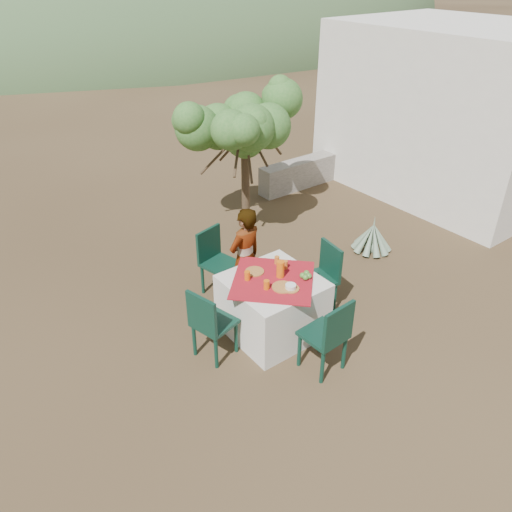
{
  "coord_description": "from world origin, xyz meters",
  "views": [
    {
      "loc": [
        -3.09,
        -3.55,
        4.0
      ],
      "look_at": [
        0.02,
        0.6,
        0.87
      ],
      "focal_mm": 35.0,
      "sensor_mm": 36.0,
      "label": 1
    }
  ],
  "objects_px": {
    "shrub_tree": "(246,130)",
    "juice_pitcher": "(280,269)",
    "table": "(273,306)",
    "agave": "(372,238)",
    "chair_far": "(215,258)",
    "guesthouse": "(454,110)",
    "chair_left": "(209,322)",
    "chair_near": "(329,334)",
    "chair_right": "(323,274)",
    "person": "(245,258)"
  },
  "relations": [
    {
      "from": "chair_right",
      "to": "guesthouse",
      "type": "height_order",
      "value": "guesthouse"
    },
    {
      "from": "chair_left",
      "to": "guesthouse",
      "type": "bearing_deg",
      "value": -90.97
    },
    {
      "from": "shrub_tree",
      "to": "juice_pitcher",
      "type": "relative_size",
      "value": 10.17
    },
    {
      "from": "shrub_tree",
      "to": "guesthouse",
      "type": "bearing_deg",
      "value": -11.47
    },
    {
      "from": "chair_far",
      "to": "guesthouse",
      "type": "distance_m",
      "value": 5.8
    },
    {
      "from": "guesthouse",
      "to": "shrub_tree",
      "type": "bearing_deg",
      "value": 168.53
    },
    {
      "from": "chair_far",
      "to": "chair_left",
      "type": "height_order",
      "value": "chair_far"
    },
    {
      "from": "chair_near",
      "to": "person",
      "type": "bearing_deg",
      "value": -94.25
    },
    {
      "from": "table",
      "to": "chair_left",
      "type": "bearing_deg",
      "value": 176.4
    },
    {
      "from": "agave",
      "to": "chair_left",
      "type": "bearing_deg",
      "value": -170.55
    },
    {
      "from": "chair_far",
      "to": "guesthouse",
      "type": "bearing_deg",
      "value": -9.41
    },
    {
      "from": "chair_near",
      "to": "juice_pitcher",
      "type": "height_order",
      "value": "juice_pitcher"
    },
    {
      "from": "juice_pitcher",
      "to": "chair_left",
      "type": "bearing_deg",
      "value": 176.71
    },
    {
      "from": "juice_pitcher",
      "to": "chair_near",
      "type": "bearing_deg",
      "value": -93.37
    },
    {
      "from": "chair_far",
      "to": "chair_right",
      "type": "distance_m",
      "value": 1.45
    },
    {
      "from": "shrub_tree",
      "to": "juice_pitcher",
      "type": "xyz_separation_m",
      "value": [
        -1.29,
        -2.46,
        -0.8
      ]
    },
    {
      "from": "chair_left",
      "to": "shrub_tree",
      "type": "bearing_deg",
      "value": -57.52
    },
    {
      "from": "chair_left",
      "to": "agave",
      "type": "relative_size",
      "value": 1.37
    },
    {
      "from": "chair_right",
      "to": "guesthouse",
      "type": "bearing_deg",
      "value": 116.43
    },
    {
      "from": "table",
      "to": "person",
      "type": "xyz_separation_m",
      "value": [
        0.08,
        0.67,
        0.32
      ]
    },
    {
      "from": "chair_far",
      "to": "agave",
      "type": "bearing_deg",
      "value": -26.0
    },
    {
      "from": "shrub_tree",
      "to": "table",
      "type": "bearing_deg",
      "value": -119.61
    },
    {
      "from": "chair_near",
      "to": "person",
      "type": "distance_m",
      "value": 1.58
    },
    {
      "from": "guesthouse",
      "to": "chair_near",
      "type": "bearing_deg",
      "value": -155.8
    },
    {
      "from": "chair_left",
      "to": "table",
      "type": "bearing_deg",
      "value": -107.98
    },
    {
      "from": "chair_near",
      "to": "agave",
      "type": "bearing_deg",
      "value": -151.3
    },
    {
      "from": "chair_left",
      "to": "chair_far",
      "type": "bearing_deg",
      "value": -50.0
    },
    {
      "from": "chair_right",
      "to": "person",
      "type": "distance_m",
      "value": 1.01
    },
    {
      "from": "chair_far",
      "to": "chair_near",
      "type": "distance_m",
      "value": 2.06
    },
    {
      "from": "table",
      "to": "chair_far",
      "type": "relative_size",
      "value": 1.41
    },
    {
      "from": "agave",
      "to": "person",
      "type": "bearing_deg",
      "value": 178.58
    },
    {
      "from": "person",
      "to": "juice_pitcher",
      "type": "height_order",
      "value": "person"
    },
    {
      "from": "chair_left",
      "to": "shrub_tree",
      "type": "distance_m",
      "value": 3.5
    },
    {
      "from": "table",
      "to": "agave",
      "type": "relative_size",
      "value": 1.96
    },
    {
      "from": "chair_right",
      "to": "juice_pitcher",
      "type": "bearing_deg",
      "value": -81.59
    },
    {
      "from": "table",
      "to": "person",
      "type": "distance_m",
      "value": 0.74
    },
    {
      "from": "person",
      "to": "shrub_tree",
      "type": "relative_size",
      "value": 0.66
    },
    {
      "from": "agave",
      "to": "guesthouse",
      "type": "height_order",
      "value": "guesthouse"
    },
    {
      "from": "chair_far",
      "to": "person",
      "type": "distance_m",
      "value": 0.54
    },
    {
      "from": "chair_right",
      "to": "juice_pitcher",
      "type": "xyz_separation_m",
      "value": [
        -0.71,
        -0.0,
        0.36
      ]
    },
    {
      "from": "chair_near",
      "to": "shrub_tree",
      "type": "bearing_deg",
      "value": -115.1
    },
    {
      "from": "person",
      "to": "guesthouse",
      "type": "bearing_deg",
      "value": -178.56
    },
    {
      "from": "chair_left",
      "to": "person",
      "type": "bearing_deg",
      "value": -71.1
    },
    {
      "from": "person",
      "to": "shrub_tree",
      "type": "xyz_separation_m",
      "value": [
        1.32,
        1.79,
        0.97
      ]
    },
    {
      "from": "chair_far",
      "to": "juice_pitcher",
      "type": "relative_size",
      "value": 4.43
    },
    {
      "from": "table",
      "to": "agave",
      "type": "xyz_separation_m",
      "value": [
        2.48,
        0.61,
        -0.16
      ]
    },
    {
      "from": "table",
      "to": "chair_far",
      "type": "distance_m",
      "value": 1.16
    },
    {
      "from": "table",
      "to": "chair_far",
      "type": "bearing_deg",
      "value": 93.42
    },
    {
      "from": "chair_far",
      "to": "chair_right",
      "type": "relative_size",
      "value": 1.0
    },
    {
      "from": "table",
      "to": "chair_far",
      "type": "height_order",
      "value": "chair_far"
    }
  ]
}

